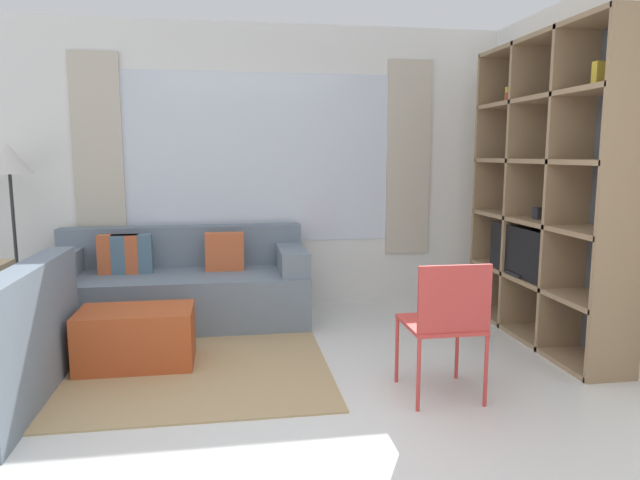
# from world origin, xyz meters

# --- Properties ---
(ground_plane) EXTENTS (16.00, 16.00, 0.00)m
(ground_plane) POSITION_xyz_m (0.00, 0.00, 0.00)
(ground_plane) COLOR silver
(wall_back) EXTENTS (5.93, 0.11, 2.70)m
(wall_back) POSITION_xyz_m (0.00, 2.98, 1.36)
(wall_back) COLOR white
(wall_back) RESTS_ON ground_plane
(wall_right) EXTENTS (0.07, 4.15, 2.70)m
(wall_right) POSITION_xyz_m (2.40, 1.47, 1.35)
(wall_right) COLOR white
(wall_right) RESTS_ON ground_plane
(area_rug) EXTENTS (2.92, 2.00, 0.01)m
(area_rug) POSITION_xyz_m (-1.10, 1.48, 0.01)
(area_rug) COLOR tan
(area_rug) RESTS_ON ground_plane
(shelving_unit) EXTENTS (0.38, 1.88, 2.40)m
(shelving_unit) POSITION_xyz_m (2.21, 1.60, 1.18)
(shelving_unit) COLOR #515660
(shelving_unit) RESTS_ON ground_plane
(couch_main) EXTENTS (2.20, 0.89, 0.83)m
(couch_main) POSITION_xyz_m (-0.74, 2.49, 0.32)
(couch_main) COLOR slate
(couch_main) RESTS_ON ground_plane
(ottoman) EXTENTS (0.79, 0.47, 0.41)m
(ottoman) POSITION_xyz_m (-0.97, 1.45, 0.21)
(ottoman) COLOR #B74C23
(ottoman) RESTS_ON ground_plane
(floor_lamp) EXTENTS (0.38, 0.38, 1.59)m
(floor_lamp) POSITION_xyz_m (-2.14, 2.67, 1.38)
(floor_lamp) COLOR black
(floor_lamp) RESTS_ON ground_plane
(folding_chair) EXTENTS (0.44, 0.46, 0.86)m
(folding_chair) POSITION_xyz_m (0.98, 0.58, 0.52)
(folding_chair) COLOR #CC3D38
(folding_chair) RESTS_ON ground_plane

